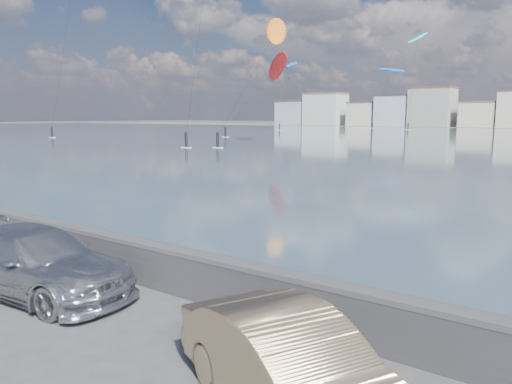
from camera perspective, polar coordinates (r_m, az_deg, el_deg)
ground at (r=9.62m, az=-20.07°, el=-15.50°), size 700.00×700.00×0.00m
seawall at (r=11.01m, az=-8.33°, el=-8.72°), size 400.00×0.36×1.08m
car_silver at (r=11.96m, az=-23.95°, el=-7.29°), size 5.13×2.52×1.44m
car_champagne at (r=6.73m, az=4.12°, el=-19.47°), size 4.36×3.01×1.36m
kitesurfer_1 at (r=177.03m, az=15.11°, el=13.26°), size 10.33×14.07×20.61m
kitesurfer_9 at (r=162.63m, az=17.94°, el=16.23°), size 6.06×14.41×29.19m
kitesurfer_12 at (r=104.91m, az=2.44°, el=14.07°), size 9.28×18.90×17.32m
kitesurfer_13 at (r=74.15m, az=2.28°, el=17.85°), size 7.37×19.25×19.12m
kitesurfer_16 at (r=148.32m, az=4.10°, el=14.25°), size 6.01×14.75×20.38m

